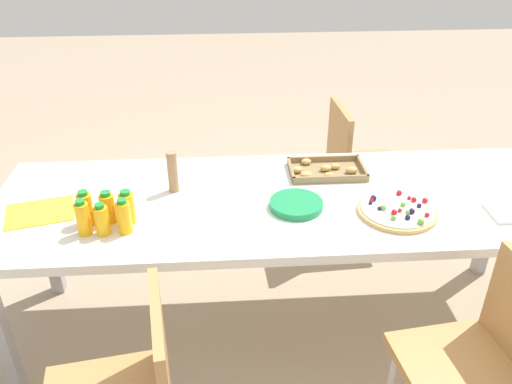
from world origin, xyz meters
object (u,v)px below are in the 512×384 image
(juice_bottle_5, at_px, (127,208))
(paper_folder, at_px, (40,212))
(juice_bottle_0, at_px, (83,218))
(juice_bottle_2, at_px, (124,217))
(juice_bottle_1, at_px, (102,220))
(napkin_stack, at_px, (508,213))
(party_table, at_px, (284,210))
(fruit_pizza, at_px, (397,210))
(chair_near_right, at_px, (484,358))
(cardboard_tube, at_px, (173,172))
(snack_tray, at_px, (325,170))
(juice_bottle_4, at_px, (108,208))
(chair_far_right, at_px, (357,161))
(plate_stack, at_px, (296,204))
(juice_bottle_3, at_px, (86,209))

(juice_bottle_5, height_order, paper_folder, juice_bottle_5)
(juice_bottle_0, relative_size, juice_bottle_2, 1.02)
(juice_bottle_1, distance_m, napkin_stack, 1.60)
(party_table, height_order, fruit_pizza, fruit_pizza)
(chair_near_right, relative_size, cardboard_tube, 4.50)
(snack_tray, bearing_deg, cardboard_tube, -170.34)
(chair_near_right, distance_m, snack_tray, 1.03)
(juice_bottle_0, height_order, cardboard_tube, cardboard_tube)
(juice_bottle_2, distance_m, juice_bottle_5, 0.07)
(juice_bottle_4, xyz_separation_m, napkin_stack, (1.59, -0.06, -0.06))
(chair_far_right, relative_size, juice_bottle_5, 5.87)
(juice_bottle_5, height_order, plate_stack, juice_bottle_5)
(juice_bottle_3, bearing_deg, fruit_pizza, -0.44)
(juice_bottle_0, bearing_deg, juice_bottle_2, 0.58)
(juice_bottle_0, distance_m, cardboard_tube, 0.44)
(juice_bottle_5, bearing_deg, juice_bottle_1, -138.75)
(juice_bottle_1, bearing_deg, paper_folder, 149.91)
(juice_bottle_2, bearing_deg, party_table, 18.28)
(juice_bottle_3, bearing_deg, juice_bottle_0, -85.71)
(juice_bottle_0, bearing_deg, party_table, 15.02)
(juice_bottle_3, bearing_deg, juice_bottle_4, 4.37)
(chair_near_right, bearing_deg, juice_bottle_5, 57.81)
(juice_bottle_1, distance_m, cardboard_tube, 0.40)
(juice_bottle_4, bearing_deg, party_table, 10.69)
(juice_bottle_2, bearing_deg, fruit_pizza, 3.18)
(chair_near_right, bearing_deg, snack_tray, 15.29)
(juice_bottle_3, relative_size, snack_tray, 0.42)
(chair_far_right, bearing_deg, snack_tray, -32.53)
(plate_stack, bearing_deg, juice_bottle_3, -175.89)
(snack_tray, bearing_deg, juice_bottle_4, -159.48)
(chair_near_right, height_order, snack_tray, chair_near_right)
(party_table, bearing_deg, juice_bottle_2, -161.72)
(chair_far_right, distance_m, juice_bottle_3, 1.60)
(chair_far_right, xyz_separation_m, juice_bottle_4, (-1.22, -0.88, 0.28))
(snack_tray, bearing_deg, juice_bottle_1, -155.30)
(juice_bottle_1, bearing_deg, juice_bottle_0, 175.49)
(juice_bottle_5, bearing_deg, chair_far_right, 37.84)
(chair_far_right, height_order, snack_tray, chair_far_right)
(chair_near_right, relative_size, chair_far_right, 1.00)
(chair_near_right, relative_size, juice_bottle_4, 6.15)
(party_table, xyz_separation_m, paper_folder, (-1.00, -0.05, 0.06))
(napkin_stack, bearing_deg, fruit_pizza, 174.77)
(juice_bottle_4, bearing_deg, juice_bottle_5, -6.66)
(juice_bottle_1, relative_size, plate_stack, 0.60)
(snack_tray, xyz_separation_m, napkin_stack, (0.67, -0.40, -0.01))
(chair_near_right, height_order, cardboard_tube, cardboard_tube)
(chair_far_right, bearing_deg, juice_bottle_3, -59.01)
(juice_bottle_3, xyz_separation_m, plate_stack, (0.83, 0.06, -0.05))
(juice_bottle_4, bearing_deg, snack_tray, 20.52)
(plate_stack, bearing_deg, juice_bottle_1, -169.80)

